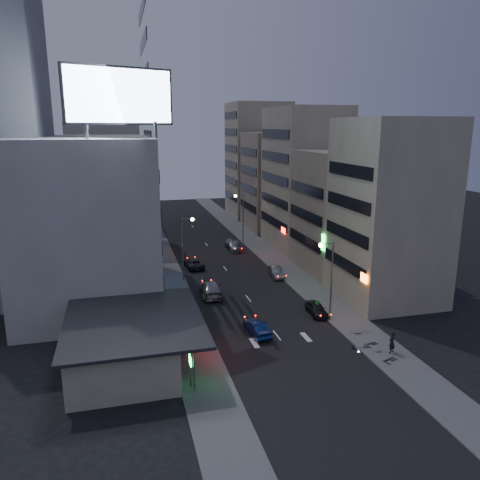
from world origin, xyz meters
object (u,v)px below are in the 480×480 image
object	(u,v)px
parked_car_left	(194,263)
person	(392,342)
parked_car_right_far	(234,245)
scooter_silver_a	(381,345)
scooter_silver_b	(361,326)
scooter_black_b	(375,336)
road_car_silver	(211,288)
parked_car_right_near	(316,309)
road_car_blue	(257,328)
parked_car_right_mid	(276,272)
scooter_blue	(368,339)
scooter_black_a	(393,351)

from	to	relation	value
parked_car_left	person	world-z (taller)	person
parked_car_right_far	scooter_silver_a	bearing A→B (deg)	-83.58
scooter_silver_b	scooter_black_b	bearing A→B (deg)	-162.40
parked_car_left	road_car_silver	size ratio (longest dim) A/B	0.83
parked_car_right_near	parked_car_left	bearing A→B (deg)	119.18
road_car_blue	scooter_silver_a	world-z (taller)	road_car_blue
road_car_silver	person	world-z (taller)	person
parked_car_right_mid	scooter_blue	bearing A→B (deg)	-80.22
parked_car_right_near	scooter_silver_a	distance (m)	9.23
person	parked_car_right_mid	bearing A→B (deg)	-109.45
parked_car_right_far	scooter_blue	size ratio (longest dim) A/B	2.71
road_car_blue	scooter_silver_a	xyz separation A→B (m)	(9.43, -5.93, -0.07)
parked_car_left	scooter_black_b	distance (m)	29.74
parked_car_right_mid	parked_car_right_far	xyz separation A→B (m)	(-1.95, 14.87, 0.12)
scooter_black_a	parked_car_right_far	bearing A→B (deg)	-12.19
parked_car_right_near	scooter_black_a	distance (m)	10.70
road_car_silver	scooter_silver_b	distance (m)	17.92
parked_car_left	scooter_silver_a	size ratio (longest dim) A/B	2.90
parked_car_right_near	scooter_blue	xyz separation A→B (m)	(1.50, -7.82, 0.08)
scooter_blue	scooter_black_b	size ratio (longest dim) A/B	1.04
road_car_silver	scooter_black_b	size ratio (longest dim) A/B	3.03
parked_car_right_far	scooter_silver_a	size ratio (longest dim) A/B	3.27
person	scooter_blue	bearing A→B (deg)	-83.07
parked_car_left	road_car_silver	xyz separation A→B (m)	(0.28, -11.32, 0.17)
scooter_black_a	scooter_silver_b	size ratio (longest dim) A/B	1.07
scooter_black_b	scooter_blue	bearing A→B (deg)	99.72
road_car_silver	scooter_black_a	world-z (taller)	road_car_silver
parked_car_right_near	scooter_black_b	distance (m)	7.82
scooter_silver_a	road_car_blue	bearing A→B (deg)	58.42
parked_car_right_mid	parked_car_left	bearing A→B (deg)	150.89
parked_car_right_far	scooter_black_b	bearing A→B (deg)	-82.76
person	scooter_black_a	bearing A→B (deg)	39.91
scooter_black_a	scooter_blue	xyz separation A→B (m)	(-0.89, 2.60, 0.03)
parked_car_right_mid	person	bearing A→B (deg)	-77.50
parked_car_left	scooter_black_b	size ratio (longest dim) A/B	2.51
scooter_silver_b	parked_car_right_far	bearing A→B (deg)	20.69
scooter_silver_a	scooter_black_b	xyz separation A→B (m)	(0.34, 1.55, 0.08)
scooter_black_a	scooter_black_b	size ratio (longest dim) A/B	0.99
parked_car_left	road_car_blue	distance (m)	22.89
parked_car_right_far	scooter_black_b	size ratio (longest dim) A/B	2.83
road_car_silver	scooter_blue	distance (m)	19.57
parked_car_left	scooter_silver_b	world-z (taller)	parked_car_left
person	scooter_black_b	xyz separation A→B (m)	(-0.30, 2.24, -0.41)
road_car_silver	scooter_black_a	xyz separation A→B (m)	(11.85, -18.81, -0.14)
road_car_blue	scooter_blue	world-z (taller)	road_car_blue
parked_car_right_mid	parked_car_right_far	bearing A→B (deg)	103.10
scooter_blue	person	bearing A→B (deg)	-153.53
parked_car_right_near	road_car_silver	size ratio (longest dim) A/B	0.66
scooter_black_a	scooter_silver_b	xyz separation A→B (m)	(-0.14, 5.26, -0.04)
road_car_blue	scooter_silver_b	bearing A→B (deg)	163.38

